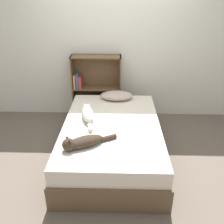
% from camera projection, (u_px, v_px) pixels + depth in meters
% --- Properties ---
extents(ground_plane, '(8.00, 8.00, 0.00)m').
position_uv_depth(ground_plane, '(112.00, 155.00, 3.50)').
color(ground_plane, brown).
extents(wall_back, '(8.00, 0.06, 2.50)m').
position_uv_depth(wall_back, '(114.00, 45.00, 4.15)').
color(wall_back, silver).
rests_on(wall_back, ground_plane).
extents(bed, '(1.30, 2.00, 0.51)m').
position_uv_depth(bed, '(112.00, 140.00, 3.39)').
color(bed, brown).
rests_on(bed, ground_plane).
extents(pillow, '(0.51, 0.31, 0.12)m').
position_uv_depth(pillow, '(117.00, 96.00, 3.97)').
color(pillow, '#B29E8E').
rests_on(pillow, bed).
extents(cat_light, '(0.24, 0.61, 0.16)m').
position_uv_depth(cat_light, '(87.00, 113.00, 3.39)').
color(cat_light, beige).
rests_on(cat_light, bed).
extents(cat_dark, '(0.60, 0.38, 0.17)m').
position_uv_depth(cat_dark, '(82.00, 142.00, 2.78)').
color(cat_dark, '#33281E').
rests_on(cat_dark, bed).
extents(bookshelf, '(0.83, 0.26, 1.12)m').
position_uv_depth(bookshelf, '(95.00, 86.00, 4.35)').
color(bookshelf, brown).
rests_on(bookshelf, ground_plane).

